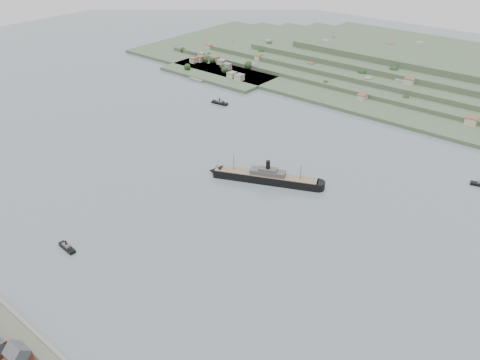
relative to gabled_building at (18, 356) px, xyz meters
The scene contains 6 objects.
ground 166.49m from the gabled_building, 99.52° to the left, with size 1400.00×1400.00×0.00m, color slate.
gabled_building is the anchor object (origin of this frame).
far_peninsula 557.11m from the gabled_building, 89.96° to the left, with size 760.00×309.00×30.00m.
steamship 220.34m from the gabled_building, 93.89° to the left, with size 92.56×48.29×23.56m.
tugboat 92.13m from the gabled_building, 133.30° to the left, with size 15.79×5.18×6.99m.
ferry_west 361.79m from the gabled_building, 115.52° to the left, with size 20.51×7.88×7.50m.
Camera 1 is at (207.92, -213.23, 199.51)m, focal length 35.00 mm.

